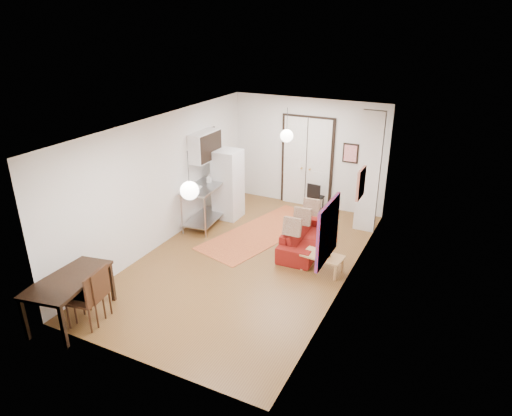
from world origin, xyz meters
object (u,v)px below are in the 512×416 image
at_px(dining_table, 68,283).
at_px(fridge, 228,184).
at_px(sofa, 306,238).
at_px(coffee_table, 323,257).
at_px(kitchen_counter, 205,199).
at_px(dining_chair_far, 88,291).
at_px(black_side_chair, 317,194).
at_px(dining_chair_near, 95,287).

bearing_deg(dining_table, fridge, 86.95).
distance_m(sofa, coffee_table, 1.00).
relative_size(fridge, dining_table, 1.13).
bearing_deg(sofa, kitchen_counter, 85.42).
bearing_deg(dining_chair_far, dining_table, -83.00).
xyz_separation_m(fridge, black_side_chair, (1.89, 1.42, -0.43)).
distance_m(sofa, black_side_chair, 2.29).
height_order(coffee_table, fridge, fridge).
bearing_deg(dining_chair_near, fridge, 170.52).
xyz_separation_m(kitchen_counter, dining_table, (-0.01, -4.25, 0.02)).
height_order(dining_table, dining_chair_near, dining_chair_near).
bearing_deg(kitchen_counter, dining_table, -96.64).
height_order(dining_chair_near, dining_chair_far, same).
relative_size(kitchen_counter, black_side_chair, 1.79).
bearing_deg(dining_table, sofa, 57.23).
xyz_separation_m(dining_table, black_side_chair, (2.15, 6.37, -0.25)).
relative_size(fridge, dining_chair_near, 1.78).
bearing_deg(kitchen_counter, sofa, -8.55).
height_order(kitchen_counter, dining_chair_far, kitchen_counter).
relative_size(kitchen_counter, dining_table, 0.91).
height_order(kitchen_counter, black_side_chair, kitchen_counter).
bearing_deg(sofa, black_side_chair, 10.67).
height_order(dining_table, dining_chair_far, dining_chair_far).
relative_size(coffee_table, dining_table, 0.55).
distance_m(dining_table, black_side_chair, 6.73).
relative_size(kitchen_counter, dining_chair_far, 1.44).
bearing_deg(sofa, dining_chair_far, 147.36).
xyz_separation_m(dining_chair_near, dining_chair_far, (0.00, -0.15, 0.00)).
xyz_separation_m(coffee_table, dining_chair_near, (-3.00, -3.14, 0.26)).
bearing_deg(dining_chair_far, fridge, 170.50).
bearing_deg(dining_chair_near, sofa, 138.75).
xyz_separation_m(sofa, coffee_table, (0.64, -0.77, 0.04)).
height_order(sofa, kitchen_counter, kitchen_counter).
height_order(sofa, fridge, fridge).
bearing_deg(kitchen_counter, dining_chair_far, -92.18).
bearing_deg(fridge, dining_chair_near, -89.12).
xyz_separation_m(dining_chair_near, black_side_chair, (1.83, 6.12, -0.12)).
xyz_separation_m(sofa, kitchen_counter, (-2.66, 0.10, 0.42)).
xyz_separation_m(coffee_table, dining_table, (-3.32, -3.39, 0.40)).
xyz_separation_m(coffee_table, dining_chair_far, (-3.00, -3.29, 0.26)).
distance_m(fridge, black_side_chair, 2.40).
distance_m(sofa, fridge, 2.61).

